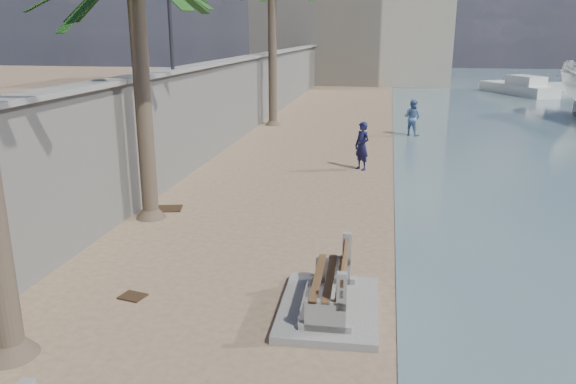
{
  "coord_description": "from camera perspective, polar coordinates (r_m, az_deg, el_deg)",
  "views": [
    {
      "loc": [
        1.67,
        -5.25,
        4.77
      ],
      "look_at": [
        -0.5,
        7.0,
        1.2
      ],
      "focal_mm": 35.0,
      "sensor_mm": 36.0,
      "label": 1
    }
  ],
  "objects": [
    {
      "name": "seawall",
      "position": [
        26.34,
        -5.21,
        9.35
      ],
      "size": [
        0.45,
        70.0,
        3.5
      ],
      "primitive_type": "cube",
      "color": "gray",
      "rests_on": "ground_plane"
    },
    {
      "name": "wall_cap",
      "position": [
        26.2,
        -5.31,
        13.26
      ],
      "size": [
        0.8,
        70.0,
        0.12
      ],
      "primitive_type": "cube",
      "color": "gray",
      "rests_on": "seawall"
    },
    {
      "name": "end_building",
      "position": [
        57.41,
        6.7,
        18.12
      ],
      "size": [
        18.0,
        12.0,
        14.0
      ],
      "primitive_type": "cube",
      "color": "#B7AA93",
      "rests_on": "ground_plane"
    },
    {
      "name": "bench_far",
      "position": [
        9.97,
        4.25,
        -9.65
      ],
      "size": [
        1.78,
        2.55,
        1.05
      ],
      "color": "gray",
      "rests_on": "ground_plane"
    },
    {
      "name": "person_a",
      "position": [
        20.11,
        7.54,
        5.02
      ],
      "size": [
        0.85,
        0.84,
        1.97
      ],
      "primitive_type": "imported",
      "rotation": [
        0.0,
        0.0,
        -0.77
      ],
      "color": "#151539",
      "rests_on": "ground_plane"
    },
    {
      "name": "person_b",
      "position": [
        27.35,
        12.53,
        7.58
      ],
      "size": [
        1.14,
        1.06,
        1.89
      ],
      "primitive_type": "imported",
      "rotation": [
        0.0,
        0.0,
        2.63
      ],
      "color": "#5172A7",
      "rests_on": "ground_plane"
    },
    {
      "name": "yacht_far",
      "position": [
        48.45,
        22.28,
        9.59
      ],
      "size": [
        4.95,
        7.55,
        1.5
      ],
      "primitive_type": null,
      "rotation": [
        0.0,
        0.0,
        2.0
      ],
      "color": "silver",
      "rests_on": "bay_water"
    },
    {
      "name": "sailboat_west",
      "position": [
        53.97,
        26.96,
        9.57
      ],
      "size": [
        6.45,
        3.22,
        9.01
      ],
      "color": "silver",
      "rests_on": "bay_water"
    },
    {
      "name": "debris_c",
      "position": [
        16.0,
        -12.15,
        -1.65
      ],
      "size": [
        0.91,
        0.79,
        0.03
      ],
      "primitive_type": "cube",
      "rotation": [
        0.0,
        0.0,
        0.23
      ],
      "color": "#382616",
      "rests_on": "ground_plane"
    },
    {
      "name": "debris_d",
      "position": [
        11.02,
        -15.5,
        -10.18
      ],
      "size": [
        0.52,
        0.45,
        0.03
      ],
      "primitive_type": "cube",
      "rotation": [
        0.0,
        0.0,
        6.07
      ],
      "color": "#382616",
      "rests_on": "ground_plane"
    }
  ]
}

